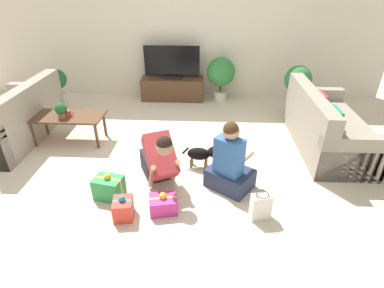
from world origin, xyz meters
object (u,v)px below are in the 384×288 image
sofa_left (14,121)px  tv (172,64)px  coffee_table (68,118)px  gift_box_b (163,204)px  gift_box_c (109,187)px  potted_plant_corner_left (57,83)px  gift_box_a (123,208)px  dog (203,154)px  gift_bag_a (261,206)px  potted_plant_corner_right (297,83)px  person_sitting (230,165)px  person_kneeling (159,159)px  sofa_right (326,128)px  tabletop_plant (61,110)px  mug (68,113)px  tv_console (173,88)px  potted_plant_back_right (221,74)px

sofa_left → tv: (2.29, 1.85, 0.43)m
sofa_left → coffee_table: size_ratio=1.70×
gift_box_b → gift_box_c: gift_box_c is taller
potted_plant_corner_left → gift_box_a: potted_plant_corner_left is taller
dog → potted_plant_corner_left: bearing=59.6°
gift_box_b → gift_bag_a: bearing=-3.0°
tv → dog: size_ratio=2.15×
potted_plant_corner_right → gift_box_b: 3.56m
tv → gift_box_a: size_ratio=3.92×
gift_bag_a → gift_box_b: bearing=177.0°
potted_plant_corner_right → gift_box_a: 3.90m
person_sitting → gift_box_a: size_ratio=3.23×
gift_box_c → gift_bag_a: 1.74m
potted_plant_corner_right → potted_plant_corner_left: bearing=179.9°
dog → gift_box_b: (-0.42, -0.89, -0.11)m
person_kneeling → person_sitting: bearing=-28.5°
sofa_right → person_sitting: person_sitting is taller
gift_box_a → tabletop_plant: size_ratio=1.26×
gift_bag_a → person_kneeling: bearing=153.8°
sofa_right → mug: (-3.87, -0.05, 0.18)m
sofa_left → tabletop_plant: 0.90m
coffee_table → gift_box_b: size_ratio=3.22×
person_kneeling → gift_box_a: bearing=-140.2°
sofa_right → gift_box_c: bearing=114.9°
sofa_left → dog: 3.04m
potted_plant_corner_left → gift_bag_a: (3.46, -2.90, -0.34)m
gift_box_a → potted_plant_corner_right: bearing=49.6°
coffee_table → tabletop_plant: tabletop_plant is taller
sofa_left → dog: bearing=77.3°
tv → potted_plant_corner_right: (2.35, -0.58, -0.15)m
potted_plant_corner_left → gift_box_b: potted_plant_corner_left is taller
potted_plant_corner_right → tabletop_plant: size_ratio=3.98×
tv_console → person_sitting: bearing=-71.1°
person_sitting → potted_plant_corner_right: bearing=-84.2°
potted_plant_corner_left → potted_plant_back_right: (3.13, 0.52, 0.08)m
gift_box_a → gift_box_c: gift_box_c is taller
sofa_left → potted_plant_corner_right: potted_plant_corner_right is taller
potted_plant_corner_right → person_kneeling: 3.21m
potted_plant_corner_right → dog: 2.59m
potted_plant_corner_left → person_kneeling: bearing=-45.4°
coffee_table → tabletop_plant: 0.19m
sofa_right → tv: size_ratio=1.68×
potted_plant_corner_left → person_kneeling: person_kneeling is taller
dog → gift_box_b: 0.99m
tv → gift_box_b: 3.48m
tv_console → sofa_left: bearing=-141.1°
gift_bag_a → sofa_left: bearing=155.9°
person_kneeling → gift_box_c: bearing=-175.0°
sofa_right → person_kneeling: bearing=113.7°
coffee_table → gift_box_a: coffee_table is taller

